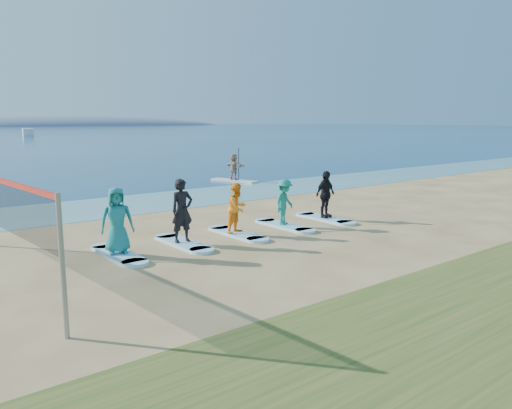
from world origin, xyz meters
TOP-DOWN VIEW (x-y plane):
  - ground at (0.00, 0.00)m, footprint 600.00×600.00m
  - shallow_water at (0.00, 10.50)m, footprint 600.00×600.00m
  - island_ridge at (95.00, 300.00)m, footprint 220.00×56.00m
  - paddleboard at (7.71, 14.23)m, footprint 1.62×3.07m
  - paddleboarder at (7.71, 14.23)m, footprint 0.64×1.49m
  - boat_offshore_b at (21.07, 113.83)m, footprint 3.31×6.24m
  - surfboard_0 at (-4.39, 2.84)m, footprint 0.70×2.20m
  - student_0 at (-4.39, 2.84)m, footprint 0.99×0.77m
  - surfboard_1 at (-2.38, 2.84)m, footprint 0.70×2.20m
  - student_1 at (-2.38, 2.84)m, footprint 0.70×0.47m
  - surfboard_2 at (-0.38, 2.84)m, footprint 0.70×2.20m
  - student_2 at (-0.38, 2.84)m, footprint 0.92×0.81m
  - surfboard_3 at (1.62, 2.84)m, footprint 0.70×2.20m
  - student_3 at (1.62, 2.84)m, footprint 1.15×0.91m
  - surfboard_4 at (3.63, 2.84)m, footprint 0.70×2.20m
  - student_4 at (3.63, 2.84)m, footprint 1.06×0.54m

SIDE VIEW (x-z plane):
  - ground at x=0.00m, z-range 0.00..0.00m
  - island_ridge at x=95.00m, z-range -9.00..9.00m
  - boat_offshore_b at x=21.07m, z-range -0.82..0.82m
  - shallow_water at x=0.00m, z-range 0.01..0.01m
  - surfboard_0 at x=-4.39m, z-range 0.00..0.09m
  - surfboard_1 at x=-2.38m, z-range 0.00..0.09m
  - surfboard_2 at x=-0.38m, z-range 0.00..0.09m
  - surfboard_3 at x=1.62m, z-range 0.00..0.09m
  - surfboard_4 at x=3.63m, z-range 0.00..0.09m
  - paddleboard at x=7.71m, z-range 0.00..0.12m
  - student_3 at x=1.62m, z-range 0.09..1.66m
  - student_2 at x=-0.38m, z-range 0.09..1.68m
  - paddleboarder at x=7.71m, z-range 0.12..1.68m
  - student_4 at x=3.63m, z-range 0.09..1.82m
  - student_0 at x=-4.39m, z-range 0.09..1.89m
  - student_1 at x=-2.38m, z-range 0.09..1.97m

